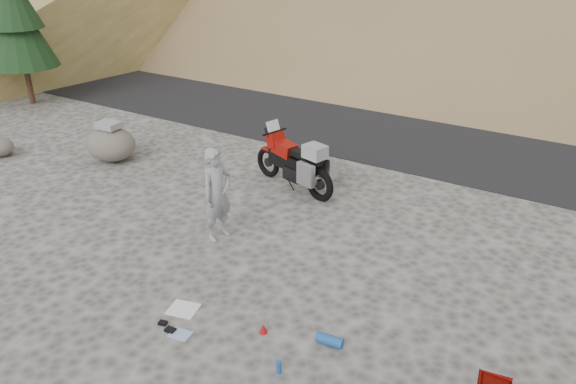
% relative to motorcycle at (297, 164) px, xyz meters
% --- Properties ---
extents(ground, '(140.00, 140.00, 0.00)m').
position_rel_motorcycle_xyz_m(ground, '(0.05, -3.35, -0.62)').
color(ground, '#44413F').
rests_on(ground, ground).
extents(road, '(120.00, 7.00, 0.05)m').
position_rel_motorcycle_xyz_m(road, '(0.05, 5.65, -0.62)').
color(road, black).
rests_on(road, ground).
extents(conifer_verge, '(2.20, 2.20, 5.04)m').
position_rel_motorcycle_xyz_m(conifer_verge, '(-10.95, 1.15, 2.27)').
color(conifer_verge, '#341E13').
rests_on(conifer_verge, ground).
extents(motorcycle, '(2.38, 1.08, 1.45)m').
position_rel_motorcycle_xyz_m(motorcycle, '(0.00, 0.00, 0.00)').
color(motorcycle, black).
rests_on(motorcycle, ground).
extents(man, '(0.53, 0.72, 1.81)m').
position_rel_motorcycle_xyz_m(man, '(-0.16, -2.60, -0.62)').
color(man, gray).
rests_on(man, ground).
extents(boulder, '(1.44, 1.27, 1.03)m').
position_rel_motorcycle_xyz_m(boulder, '(-4.87, -0.94, -0.17)').
color(boulder, '#57524A').
rests_on(boulder, ground).
extents(gear_white_cloth, '(0.53, 0.49, 0.01)m').
position_rel_motorcycle_xyz_m(gear_white_cloth, '(0.75, -4.69, -0.61)').
color(gear_white_cloth, white).
rests_on(gear_white_cloth, ground).
extents(gear_blue_mat, '(0.40, 0.20, 0.15)m').
position_rel_motorcycle_xyz_m(gear_blue_mat, '(3.07, -4.20, -0.54)').
color(gear_blue_mat, '#1A50A0').
rests_on(gear_blue_mat, ground).
extents(gear_bottle, '(0.09, 0.09, 0.19)m').
position_rel_motorcycle_xyz_m(gear_bottle, '(2.75, -5.05, -0.52)').
color(gear_bottle, '#1A50A0').
rests_on(gear_bottle, ground).
extents(gear_funnel, '(0.13, 0.13, 0.16)m').
position_rel_motorcycle_xyz_m(gear_funnel, '(2.12, -4.48, -0.54)').
color(gear_funnel, '#AC0B13').
rests_on(gear_funnel, ground).
extents(gear_glove_a, '(0.16, 0.12, 0.04)m').
position_rel_motorcycle_xyz_m(gear_glove_a, '(0.93, -5.18, -0.60)').
color(gear_glove_a, black).
rests_on(gear_glove_a, ground).
extents(gear_glove_b, '(0.14, 0.12, 0.04)m').
position_rel_motorcycle_xyz_m(gear_glove_b, '(0.72, -5.11, -0.60)').
color(gear_glove_b, black).
rests_on(gear_glove_b, ground).
extents(gear_blue_cloth, '(0.35, 0.28, 0.01)m').
position_rel_motorcycle_xyz_m(gear_blue_cloth, '(1.11, -5.16, -0.61)').
color(gear_blue_cloth, '#8CA6D9').
rests_on(gear_blue_cloth, ground).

